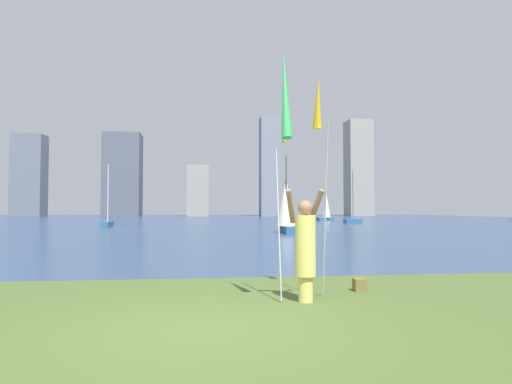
{
  "coord_description": "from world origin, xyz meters",
  "views": [
    {
      "loc": [
        0.01,
        -5.75,
        1.52
      ],
      "look_at": [
        1.9,
        10.1,
        2.14
      ],
      "focal_mm": 31.2,
      "sensor_mm": 36.0,
      "label": 1
    }
  ],
  "objects": [
    {
      "name": "skyline_tower_2",
      "position": [
        -1.19,
        92.46,
        5.49
      ],
      "size": [
        4.66,
        6.81,
        10.98
      ],
      "color": "gray",
      "rests_on": "ground"
    },
    {
      "name": "sailboat_7",
      "position": [
        5.26,
        22.25,
        1.83
      ],
      "size": [
        1.27,
        2.49,
        4.93
      ],
      "color": "#2D6084",
      "rests_on": "ground"
    },
    {
      "name": "skyline_tower_0",
      "position": [
        -36.66,
        93.08,
        8.67
      ],
      "size": [
        6.21,
        4.91,
        17.34
      ],
      "color": "slate",
      "rests_on": "ground"
    },
    {
      "name": "ground",
      "position": [
        0.0,
        50.95,
        -0.06
      ],
      "size": [
        120.0,
        138.0,
        0.12
      ],
      "color": "#475B28"
    },
    {
      "name": "kite_flag_right",
      "position": [
        2.09,
        2.09,
        3.34
      ],
      "size": [
        0.16,
        0.81,
        3.94
      ],
      "color": "#B2B2B7",
      "rests_on": "ground"
    },
    {
      "name": "sailboat_6",
      "position": [
        -8.25,
        34.21,
        0.36
      ],
      "size": [
        0.66,
        3.1,
        5.43
      ],
      "color": "#2D6084",
      "rests_on": "ground"
    },
    {
      "name": "sailboat_3",
      "position": [
        16.32,
        41.34,
        0.36
      ],
      "size": [
        2.43,
        1.56,
        5.81
      ],
      "color": "#2D6084",
      "rests_on": "ground"
    },
    {
      "name": "skyline_tower_1",
      "position": [
        -17.19,
        91.92,
        8.86
      ],
      "size": [
        7.7,
        6.1,
        17.71
      ],
      "color": "#565B66",
      "rests_on": "ground"
    },
    {
      "name": "sailboat_5",
      "position": [
        16.26,
        51.84,
        1.78
      ],
      "size": [
        2.41,
        1.42,
        5.55
      ],
      "color": "#2D6084",
      "rests_on": "ground"
    },
    {
      "name": "person",
      "position": [
        1.68,
        1.44,
        0.91
      ],
      "size": [
        0.68,
        0.5,
        1.86
      ],
      "rotation": [
        0.0,
        0.0,
        0.08
      ],
      "color": "#D8CC66",
      "rests_on": "ground"
    },
    {
      "name": "skyline_tower_4",
      "position": [
        36.19,
        94.7,
        11.17
      ],
      "size": [
        5.56,
        5.43,
        22.35
      ],
      "color": "gray",
      "rests_on": "ground"
    },
    {
      "name": "bag",
      "position": [
        2.9,
        2.26,
        0.11
      ],
      "size": [
        0.21,
        0.21,
        0.23
      ],
      "color": "olive",
      "rests_on": "ground"
    },
    {
      "name": "skyline_tower_3",
      "position": [
        14.58,
        91.38,
        10.89
      ],
      "size": [
        4.21,
        4.34,
        21.78
      ],
      "color": "gray",
      "rests_on": "ground"
    },
    {
      "name": "kite_flag_left",
      "position": [
        1.28,
        1.06,
        3.24
      ],
      "size": [
        0.16,
        1.1,
        4.04
      ],
      "color": "#B2B2B7",
      "rests_on": "ground"
    }
  ]
}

